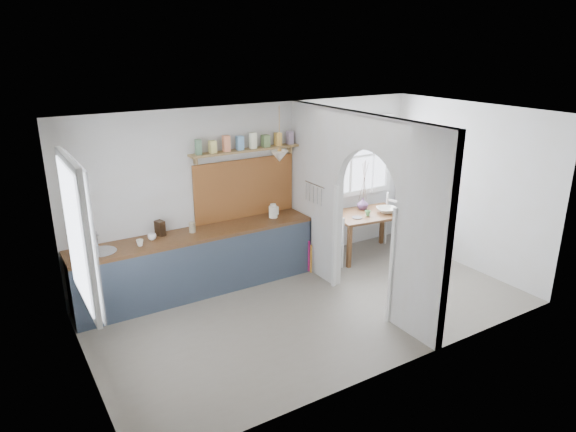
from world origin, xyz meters
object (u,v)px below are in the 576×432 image
chair_left (327,243)px  kettle (273,211)px  dining_table (367,234)px  chair_right (402,218)px  vase (363,204)px

chair_left → kettle: kettle is taller
dining_table → chair_right: (0.86, 0.07, 0.11)m
dining_table → chair_left: size_ratio=1.41×
kettle → dining_table: bearing=-23.3°
chair_right → vase: chair_right is taller
kettle → vase: size_ratio=1.06×
chair_right → vase: 0.90m
chair_left → kettle: bearing=-120.4°
kettle → vase: 1.74m
chair_left → chair_right: bearing=86.1°
chair_right → kettle: (-2.54, 0.17, 0.53)m
chair_left → vase: (0.93, 0.28, 0.42)m
dining_table → chair_left: bearing=-167.6°
chair_right → vase: bearing=65.0°
dining_table → vase: (0.06, 0.21, 0.47)m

